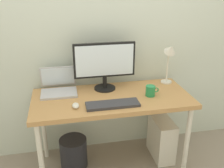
# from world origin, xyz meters

# --- Properties ---
(ground_plane) EXTENTS (6.00, 6.00, 0.00)m
(ground_plane) POSITION_xyz_m (0.00, 0.00, 0.00)
(ground_plane) COLOR gray
(back_wall) EXTENTS (4.40, 0.04, 2.60)m
(back_wall) POSITION_xyz_m (0.00, 0.37, 1.30)
(back_wall) COLOR silver
(back_wall) RESTS_ON ground_plane
(desk) EXTENTS (1.40, 0.63, 0.74)m
(desk) POSITION_xyz_m (0.00, 0.00, 0.67)
(desk) COLOR #B7844C
(desk) RESTS_ON ground_plane
(monitor) EXTENTS (0.56, 0.20, 0.44)m
(monitor) POSITION_xyz_m (-0.03, 0.18, 1.00)
(monitor) COLOR black
(monitor) RESTS_ON desk
(laptop) EXTENTS (0.32, 0.28, 0.22)m
(laptop) POSITION_xyz_m (-0.46, 0.20, 0.80)
(laptop) COLOR #B2B2B7
(laptop) RESTS_ON desk
(desk_lamp) EXTENTS (0.11, 0.16, 0.42)m
(desk_lamp) POSITION_xyz_m (0.60, 0.18, 1.04)
(desk_lamp) COLOR silver
(desk_lamp) RESTS_ON desk
(keyboard) EXTENTS (0.44, 0.14, 0.02)m
(keyboard) POSITION_xyz_m (-0.03, -0.17, 0.75)
(keyboard) COLOR #333338
(keyboard) RESTS_ON desk
(mouse) EXTENTS (0.06, 0.09, 0.03)m
(mouse) POSITION_xyz_m (-0.33, -0.14, 0.76)
(mouse) COLOR silver
(mouse) RESTS_ON desk
(coffee_mug) EXTENTS (0.12, 0.09, 0.09)m
(coffee_mug) POSITION_xyz_m (0.34, -0.05, 0.79)
(coffee_mug) COLOR #268C4C
(coffee_mug) RESTS_ON desk
(computer_tower) EXTENTS (0.18, 0.36, 0.42)m
(computer_tower) POSITION_xyz_m (0.52, 0.03, 0.21)
(computer_tower) COLOR silver
(computer_tower) RESTS_ON ground_plane
(wastebasket) EXTENTS (0.26, 0.26, 0.30)m
(wastebasket) POSITION_xyz_m (-0.37, 0.06, 0.15)
(wastebasket) COLOR #232328
(wastebasket) RESTS_ON ground_plane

